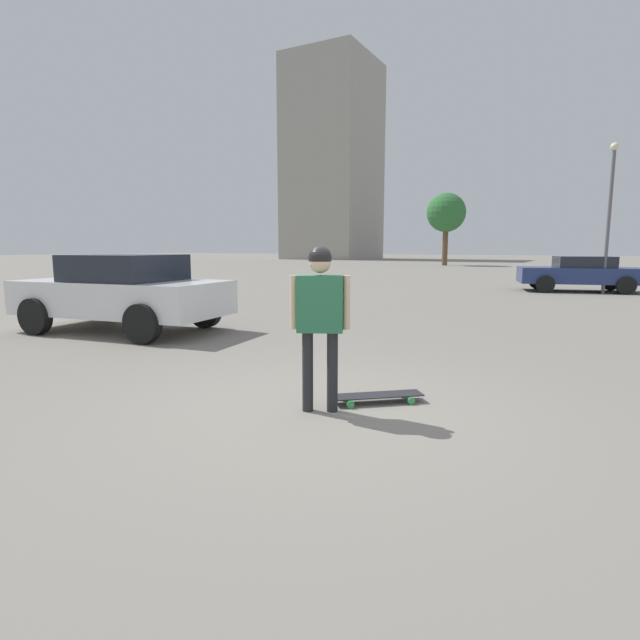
{
  "coord_description": "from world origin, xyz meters",
  "views": [
    {
      "loc": [
        2.33,
        -4.3,
        1.65
      ],
      "look_at": [
        0.0,
        0.0,
        0.94
      ],
      "focal_mm": 28.0,
      "sensor_mm": 36.0,
      "label": 1
    }
  ],
  "objects_px": {
    "skateboard": "(377,396)",
    "car_parked_near": "(123,291)",
    "person": "(320,307)",
    "car_parked_far": "(580,273)"
  },
  "relations": [
    {
      "from": "car_parked_near",
      "to": "person",
      "type": "bearing_deg",
      "value": 149.64
    },
    {
      "from": "person",
      "to": "car_parked_far",
      "type": "relative_size",
      "value": 0.37
    },
    {
      "from": "skateboard",
      "to": "car_parked_far",
      "type": "xyz_separation_m",
      "value": [
        1.58,
        16.31,
        0.63
      ]
    },
    {
      "from": "car_parked_near",
      "to": "car_parked_far",
      "type": "distance_m",
      "value": 16.34
    },
    {
      "from": "car_parked_far",
      "to": "skateboard",
      "type": "bearing_deg",
      "value": 70.95
    },
    {
      "from": "skateboard",
      "to": "car_parked_near",
      "type": "distance_m",
      "value": 6.49
    },
    {
      "from": "car_parked_far",
      "to": "car_parked_near",
      "type": "bearing_deg",
      "value": 48.21
    },
    {
      "from": "person",
      "to": "car_parked_far",
      "type": "distance_m",
      "value": 16.97
    },
    {
      "from": "skateboard",
      "to": "car_parked_near",
      "type": "bearing_deg",
      "value": -56.75
    },
    {
      "from": "person",
      "to": "skateboard",
      "type": "xyz_separation_m",
      "value": [
        0.41,
        0.53,
        -0.99
      ]
    }
  ]
}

